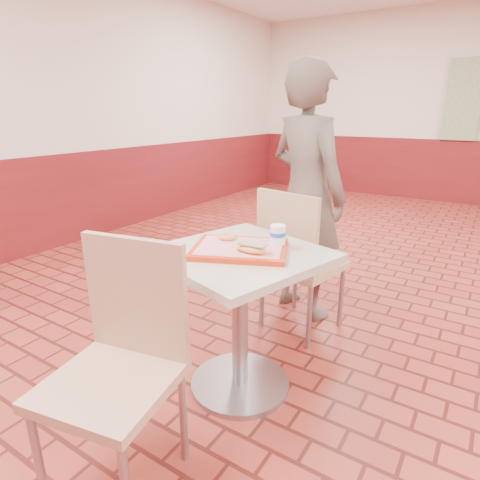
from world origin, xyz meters
The scene contains 10 objects.
wainscot_band centered at (0.00, 0.00, 0.50)m, with size 8.00×10.00×1.00m.
promo_poster centered at (-0.60, 4.94, 1.60)m, with size 0.50×0.03×1.20m, color gray.
main_table centered at (-0.99, -0.79, 0.53)m, with size 0.75×0.75×0.79m.
chair_main_front centered at (-1.10, -1.48, 0.55)m, with size 0.54×0.54×0.99m.
chair_main_back centered at (-0.99, -0.10, 0.55)m, with size 0.53×0.53×0.98m.
customer centered at (-1.08, 0.22, 0.89)m, with size 0.65×0.42×1.77m, color brown.
serving_tray centered at (-0.99, -0.79, 0.80)m, with size 0.46×0.35×0.03m.
ring_donut centered at (-1.10, -0.73, 0.83)m, with size 0.09×0.09×0.03m, color #D98C4F.
long_john_donut centered at (-0.89, -0.84, 0.84)m, with size 0.16×0.08×0.05m.
paper_cup centered at (-0.85, -0.67, 0.87)m, with size 0.08×0.08×0.10m.
Camera 1 is at (0.02, -2.36, 1.45)m, focal length 30.00 mm.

